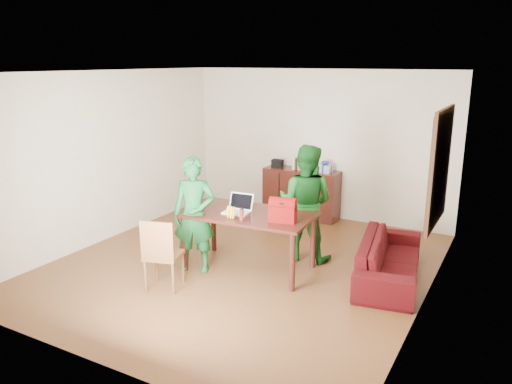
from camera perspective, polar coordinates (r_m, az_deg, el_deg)
The scene contains 10 objects.
room at distance 6.94m, azimuth -1.01°, elevation 2.02°, with size 5.20×5.70×2.90m.
table at distance 6.87m, azimuth -0.81°, elevation -3.24°, with size 1.82×1.11×0.82m.
chair at distance 6.56m, azimuth -10.49°, elevation -8.48°, with size 0.53×0.52×0.95m.
person_near at distance 6.85m, azimuth -7.06°, elevation -2.64°, with size 0.58×0.38×1.60m, color #145D26.
person_far at distance 7.25m, azimuth 5.68°, elevation -1.22°, with size 0.83×0.64×1.70m, color #125218.
laptop at distance 6.82m, azimuth -2.24°, elevation -2.05°, with size 0.37×0.27×0.25m.
bananas at distance 6.60m, azimuth -2.89°, elevation -2.77°, with size 0.17×0.11×0.06m, color gold, non-canonical shape.
bottle at distance 6.51m, azimuth -1.65°, elevation -2.52°, with size 0.06×0.06×0.17m, color #612616.
red_bag at distance 6.45m, azimuth 3.07°, elevation -2.30°, with size 0.34×0.20×0.25m, color maroon.
sofa at distance 6.95m, azimuth 15.00°, elevation -7.39°, with size 1.90×0.74×0.56m, color #3D0815.
Camera 1 is at (3.38, -5.73, 2.85)m, focal length 35.00 mm.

